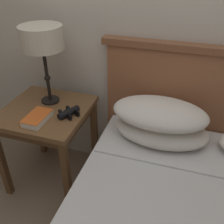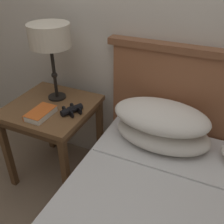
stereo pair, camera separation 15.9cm
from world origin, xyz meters
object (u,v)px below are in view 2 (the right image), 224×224
Objects in this scene: book_on_nightstand at (40,113)px; binoculars_pair at (72,110)px; nightstand at (52,115)px; table_lamp at (50,38)px.

binoculars_pair reaches higher than book_on_nightstand.
binoculars_pair reaches higher than nightstand.
nightstand is at bearing 100.41° from book_on_nightstand.
table_lamp is at bearing 100.05° from book_on_nightstand.
book_on_nightstand is (0.03, -0.15, 0.11)m from nightstand.
binoculars_pair is (0.21, -0.14, -0.43)m from table_lamp.
binoculars_pair is at bearing -32.44° from table_lamp.
nightstand is 1.21× the size of table_lamp.
table_lamp is at bearing 99.56° from nightstand.
nightstand is 3.16× the size of book_on_nightstand.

